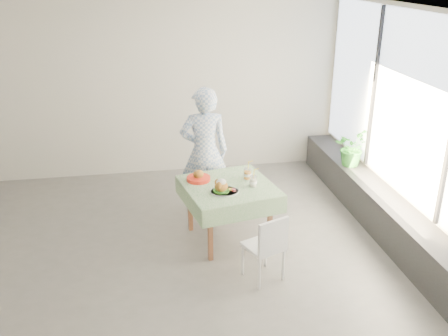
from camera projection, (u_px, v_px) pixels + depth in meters
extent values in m
plane|color=#595654|center=(166.00, 248.00, 6.10)|extent=(6.00, 6.00, 0.00)
plane|color=white|center=(154.00, 9.00, 5.03)|extent=(6.00, 6.00, 0.00)
cube|color=beige|center=(151.00, 89.00, 7.84)|extent=(6.00, 0.02, 2.80)
cube|color=beige|center=(182.00, 263.00, 3.29)|extent=(6.00, 0.02, 2.80)
cube|color=beige|center=(409.00, 126.00, 6.05)|extent=(0.02, 5.00, 2.80)
cube|color=#D1E0F9|center=(409.00, 106.00, 5.95)|extent=(0.01, 4.80, 2.18)
cube|color=black|center=(382.00, 212.00, 6.45)|extent=(0.40, 4.80, 0.50)
cube|color=brown|center=(229.00, 187.00, 6.05)|extent=(1.06, 1.06, 0.04)
cube|color=silver|center=(229.00, 185.00, 6.04)|extent=(1.22, 1.22, 0.01)
cube|color=white|center=(213.00, 182.00, 6.92)|extent=(0.51, 0.51, 0.04)
cube|color=white|center=(206.00, 164.00, 6.98)|extent=(0.37, 0.19, 0.39)
cube|color=white|center=(263.00, 246.00, 5.39)|extent=(0.48, 0.48, 0.04)
cube|color=white|center=(273.00, 236.00, 5.18)|extent=(0.36, 0.17, 0.37)
imported|color=#809ECD|center=(204.00, 152.00, 6.67)|extent=(0.66, 0.44, 1.78)
cylinder|color=white|center=(224.00, 192.00, 5.84)|extent=(0.34, 0.34, 0.02)
cylinder|color=#205916|center=(221.00, 191.00, 5.83)|extent=(0.19, 0.19, 0.02)
ellipsoid|color=#9C6825|center=(221.00, 186.00, 5.81)|extent=(0.16, 0.15, 0.12)
ellipsoid|color=white|center=(221.00, 182.00, 5.79)|extent=(0.11, 0.11, 0.08)
cylinder|color=#A71017|center=(234.00, 190.00, 5.83)|extent=(0.06, 0.06, 0.03)
cylinder|color=white|center=(248.00, 174.00, 6.19)|extent=(0.09, 0.09, 0.13)
cylinder|color=orange|center=(248.00, 175.00, 6.19)|extent=(0.08, 0.08, 0.10)
cylinder|color=white|center=(248.00, 169.00, 6.16)|extent=(0.10, 0.10, 0.01)
cylinder|color=yellow|center=(248.00, 165.00, 6.14)|extent=(0.01, 0.03, 0.19)
cylinder|color=white|center=(253.00, 181.00, 5.98)|extent=(0.09, 0.09, 0.13)
cylinder|color=white|center=(253.00, 182.00, 5.99)|extent=(0.08, 0.08, 0.09)
cylinder|color=white|center=(253.00, 176.00, 5.96)|extent=(0.09, 0.09, 0.01)
cylinder|color=yellow|center=(254.00, 173.00, 5.94)|extent=(0.01, 0.03, 0.18)
cylinder|color=red|center=(198.00, 179.00, 6.16)|extent=(0.29, 0.29, 0.05)
cylinder|color=white|center=(198.00, 178.00, 6.16)|extent=(0.25, 0.25, 0.02)
ellipsoid|color=#9C6825|center=(198.00, 174.00, 6.14)|extent=(0.13, 0.12, 0.11)
imported|color=#287426|center=(351.00, 147.00, 7.20)|extent=(0.64, 0.65, 0.54)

